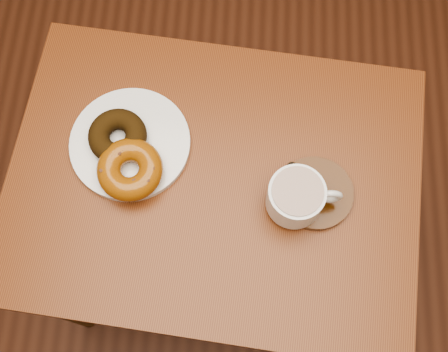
# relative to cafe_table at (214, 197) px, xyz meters

# --- Properties ---
(ground) EXTENTS (6.00, 6.00, 0.00)m
(ground) POSITION_rel_cafe_table_xyz_m (0.13, -0.14, -0.60)
(ground) COLOR #532A1A
(ground) RESTS_ON ground
(cafe_table) EXTENTS (0.82, 0.65, 0.72)m
(cafe_table) POSITION_rel_cafe_table_xyz_m (0.00, 0.00, 0.00)
(cafe_table) COLOR brown
(cafe_table) RESTS_ON ground
(donut_plate) EXTENTS (0.27, 0.27, 0.01)m
(donut_plate) POSITION_rel_cafe_table_xyz_m (-0.16, 0.06, 0.12)
(donut_plate) COLOR silver
(donut_plate) RESTS_ON cafe_table
(donut_cinnamon) EXTENTS (0.14, 0.14, 0.04)m
(donut_cinnamon) POSITION_rel_cafe_table_xyz_m (-0.18, 0.06, 0.15)
(donut_cinnamon) COLOR black
(donut_cinnamon) RESTS_ON donut_plate
(donut_caramel) EXTENTS (0.13, 0.13, 0.04)m
(donut_caramel) POSITION_rel_cafe_table_xyz_m (-0.15, -0.00, 0.15)
(donut_caramel) COLOR #914F0F
(donut_caramel) RESTS_ON donut_plate
(saucer) EXTENTS (0.17, 0.17, 0.01)m
(saucer) POSITION_rel_cafe_table_xyz_m (0.19, -0.02, 0.12)
(saucer) COLOR #3D1E08
(saucer) RESTS_ON cafe_table
(coffee_cup) EXTENTS (0.13, 0.10, 0.07)m
(coffee_cup) POSITION_rel_cafe_table_xyz_m (0.15, -0.04, 0.16)
(coffee_cup) COLOR silver
(coffee_cup) RESTS_ON saucer
(teaspoon) EXTENTS (0.02, 0.11, 0.01)m
(teaspoon) POSITION_rel_cafe_table_xyz_m (0.14, 0.01, 0.13)
(teaspoon) COLOR silver
(teaspoon) RESTS_ON saucer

